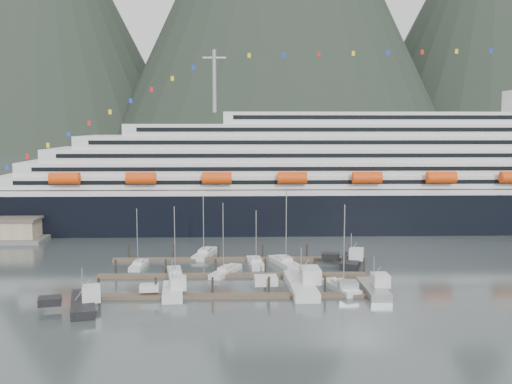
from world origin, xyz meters
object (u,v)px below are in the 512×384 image
(sailboat_a, at_px, (139,265))
(trawler_b, at_px, (172,290))
(cruise_ship, at_px, (366,182))
(sailboat_f, at_px, (284,263))
(trawler_c, at_px, (300,284))
(sailboat_h, at_px, (341,288))
(sailboat_d, at_px, (226,272))
(trawler_e, at_px, (350,260))
(trawler_d, at_px, (373,288))
(sailboat_b, at_px, (175,274))
(sailboat_c, at_px, (255,263))
(sailboat_e, at_px, (205,254))
(trawler_a, at_px, (82,303))

(sailboat_a, relative_size, trawler_b, 1.19)
(cruise_ship, height_order, sailboat_f, cruise_ship)
(sailboat_a, height_order, trawler_c, sailboat_a)
(sailboat_h, bearing_deg, sailboat_d, 41.07)
(trawler_b, bearing_deg, trawler_e, -63.51)
(cruise_ship, height_order, trawler_c, cruise_ship)
(sailboat_h, relative_size, trawler_d, 1.33)
(sailboat_b, bearing_deg, sailboat_c, -70.64)
(sailboat_c, bearing_deg, cruise_ship, -41.39)
(sailboat_c, distance_m, sailboat_d, 8.60)
(sailboat_f, height_order, sailboat_h, sailboat_f)
(cruise_ship, relative_size, sailboat_e, 15.83)
(sailboat_d, relative_size, sailboat_f, 0.90)
(sailboat_c, height_order, trawler_d, sailboat_c)
(trawler_b, bearing_deg, sailboat_c, -39.96)
(sailboat_e, distance_m, trawler_a, 38.65)
(sailboat_a, xyz_separation_m, sailboat_b, (7.61, -6.95, 0.01))
(sailboat_e, relative_size, sailboat_f, 0.88)
(sailboat_a, relative_size, sailboat_b, 0.89)
(sailboat_e, distance_m, trawler_c, 31.13)
(sailboat_a, relative_size, sailboat_d, 0.87)
(sailboat_h, bearing_deg, trawler_d, -127.36)
(sailboat_b, bearing_deg, cruise_ship, -50.70)
(sailboat_d, bearing_deg, sailboat_f, -36.43)
(cruise_ship, bearing_deg, sailboat_a, -139.98)
(sailboat_f, relative_size, trawler_b, 1.53)
(sailboat_d, bearing_deg, sailboat_b, 123.13)
(sailboat_e, xyz_separation_m, sailboat_f, (15.73, -8.40, 0.02))
(sailboat_a, xyz_separation_m, sailboat_d, (16.69, -5.40, 0.01))
(sailboat_a, bearing_deg, sailboat_e, -47.81)
(sailboat_a, relative_size, trawler_c, 0.76)
(trawler_e, bearing_deg, sailboat_d, 120.16)
(sailboat_a, bearing_deg, sailboat_f, -83.60)
(sailboat_h, distance_m, trawler_d, 5.21)
(trawler_d, distance_m, trawler_e, 19.67)
(sailboat_e, distance_m, trawler_b, 28.93)
(sailboat_h, distance_m, trawler_b, 27.57)
(sailboat_f, xyz_separation_m, trawler_d, (12.91, -19.73, 0.41))
(sailboat_c, xyz_separation_m, sailboat_h, (13.56, -18.00, 0.04))
(cruise_ship, relative_size, trawler_c, 13.57)
(cruise_ship, relative_size, sailboat_b, 15.90)
(sailboat_a, xyz_separation_m, sailboat_e, (12.14, 9.50, 0.02))
(sailboat_c, bearing_deg, trawler_a, 128.93)
(cruise_ship, bearing_deg, sailboat_c, -125.22)
(sailboat_d, distance_m, sailboat_h, 22.39)
(cruise_ship, bearing_deg, trawler_a, -129.23)
(cruise_ship, bearing_deg, trawler_c, -111.30)
(sailboat_f, bearing_deg, sailboat_b, 92.32)
(sailboat_c, height_order, trawler_c, sailboat_c)
(sailboat_b, xyz_separation_m, sailboat_h, (28.28, -9.96, 0.03))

